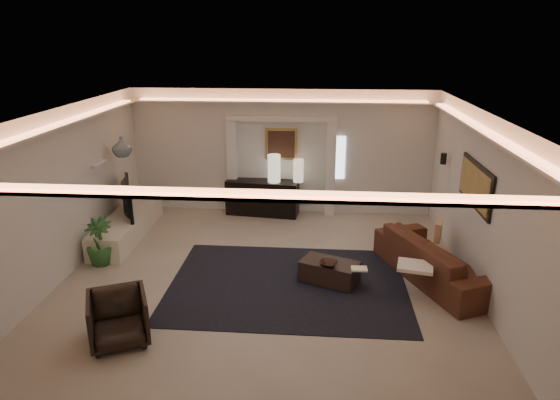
# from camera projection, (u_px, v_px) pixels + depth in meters

# --- Properties ---
(floor) EXTENTS (7.00, 7.00, 0.00)m
(floor) POSITION_uv_depth(u_px,v_px,m) (266.00, 278.00, 8.68)
(floor) COLOR #A99E8C
(floor) RESTS_ON ground
(ceiling) EXTENTS (7.00, 7.00, 0.00)m
(ceiling) POSITION_uv_depth(u_px,v_px,m) (264.00, 112.00, 7.76)
(ceiling) COLOR white
(ceiling) RESTS_ON ground
(wall_back) EXTENTS (7.00, 0.00, 7.00)m
(wall_back) POSITION_uv_depth(u_px,v_px,m) (281.00, 152.00, 11.52)
(wall_back) COLOR silver
(wall_back) RESTS_ON ground
(wall_front) EXTENTS (7.00, 0.00, 7.00)m
(wall_front) POSITION_uv_depth(u_px,v_px,m) (227.00, 311.00, 4.91)
(wall_front) COLOR silver
(wall_front) RESTS_ON ground
(wall_left) EXTENTS (0.00, 7.00, 7.00)m
(wall_left) POSITION_uv_depth(u_px,v_px,m) (62.00, 195.00, 8.48)
(wall_left) COLOR silver
(wall_left) RESTS_ON ground
(wall_right) EXTENTS (0.00, 7.00, 7.00)m
(wall_right) POSITION_uv_depth(u_px,v_px,m) (481.00, 205.00, 7.95)
(wall_right) COLOR silver
(wall_right) RESTS_ON ground
(cove_soffit) EXTENTS (7.00, 7.00, 0.04)m
(cove_soffit) POSITION_uv_depth(u_px,v_px,m) (264.00, 130.00, 7.85)
(cove_soffit) COLOR silver
(cove_soffit) RESTS_ON ceiling
(daylight_slit) EXTENTS (0.25, 0.03, 1.00)m
(daylight_slit) POSITION_uv_depth(u_px,v_px,m) (340.00, 158.00, 11.43)
(daylight_slit) COLOR white
(daylight_slit) RESTS_ON wall_back
(area_rug) EXTENTS (4.00, 3.00, 0.01)m
(area_rug) POSITION_uv_depth(u_px,v_px,m) (288.00, 284.00, 8.46)
(area_rug) COLOR black
(area_rug) RESTS_ON ground
(pilaster_left) EXTENTS (0.22, 0.20, 2.20)m
(pilaster_left) POSITION_uv_depth(u_px,v_px,m) (232.00, 167.00, 11.63)
(pilaster_left) COLOR silver
(pilaster_left) RESTS_ON ground
(pilaster_right) EXTENTS (0.22, 0.20, 2.20)m
(pilaster_right) POSITION_uv_depth(u_px,v_px,m) (331.00, 169.00, 11.45)
(pilaster_right) COLOR silver
(pilaster_right) RESTS_ON ground
(alcove_header) EXTENTS (2.52, 0.20, 0.12)m
(alcove_header) POSITION_uv_depth(u_px,v_px,m) (281.00, 119.00, 11.18)
(alcove_header) COLOR silver
(alcove_header) RESTS_ON wall_back
(painting_frame) EXTENTS (0.74, 0.04, 0.74)m
(painting_frame) POSITION_uv_depth(u_px,v_px,m) (281.00, 144.00, 11.43)
(painting_frame) COLOR tan
(painting_frame) RESTS_ON wall_back
(painting_canvas) EXTENTS (0.62, 0.02, 0.62)m
(painting_canvas) POSITION_uv_depth(u_px,v_px,m) (281.00, 144.00, 11.41)
(painting_canvas) COLOR #4C2D1E
(painting_canvas) RESTS_ON wall_back
(art_panel_frame) EXTENTS (0.04, 1.64, 0.74)m
(art_panel_frame) POSITION_uv_depth(u_px,v_px,m) (476.00, 185.00, 8.16)
(art_panel_frame) COLOR black
(art_panel_frame) RESTS_ON wall_right
(art_panel_gold) EXTENTS (0.02, 1.50, 0.62)m
(art_panel_gold) POSITION_uv_depth(u_px,v_px,m) (474.00, 185.00, 8.16)
(art_panel_gold) COLOR tan
(art_panel_gold) RESTS_ON wall_right
(wall_sconce) EXTENTS (0.12, 0.12, 0.22)m
(wall_sconce) POSITION_uv_depth(u_px,v_px,m) (444.00, 159.00, 9.96)
(wall_sconce) COLOR black
(wall_sconce) RESTS_ON wall_right
(wall_niche) EXTENTS (0.10, 0.55, 0.04)m
(wall_niche) POSITION_uv_depth(u_px,v_px,m) (99.00, 163.00, 9.74)
(wall_niche) COLOR silver
(wall_niche) RESTS_ON wall_left
(console) EXTENTS (1.73, 0.71, 0.84)m
(console) POSITION_uv_depth(u_px,v_px,m) (263.00, 198.00, 11.66)
(console) COLOR black
(console) RESTS_ON ground
(lamp_left) EXTENTS (0.29, 0.29, 0.64)m
(lamp_left) POSITION_uv_depth(u_px,v_px,m) (274.00, 171.00, 11.35)
(lamp_left) COLOR white
(lamp_left) RESTS_ON console
(lamp_right) EXTENTS (0.29, 0.29, 0.53)m
(lamp_right) POSITION_uv_depth(u_px,v_px,m) (298.00, 170.00, 11.37)
(lamp_right) COLOR beige
(lamp_right) RESTS_ON console
(media_ledge) EXTENTS (0.74, 2.75, 0.51)m
(media_ledge) POSITION_uv_depth(u_px,v_px,m) (128.00, 226.00, 10.41)
(media_ledge) COLOR beige
(media_ledge) RESTS_ON ground
(tv) EXTENTS (1.25, 0.67, 0.74)m
(tv) POSITION_uv_depth(u_px,v_px,m) (123.00, 199.00, 10.21)
(tv) COLOR black
(tv) RESTS_ON media_ledge
(figurine) EXTENTS (0.20, 0.20, 0.42)m
(figurine) POSITION_uv_depth(u_px,v_px,m) (128.00, 204.00, 10.53)
(figurine) COLOR #462518
(figurine) RESTS_ON media_ledge
(ginger_jar) EXTENTS (0.41, 0.41, 0.41)m
(ginger_jar) POSITION_uv_depth(u_px,v_px,m) (122.00, 147.00, 10.10)
(ginger_jar) COLOR #384C61
(ginger_jar) RESTS_ON wall_niche
(plant) EXTENTS (0.51, 0.51, 0.89)m
(plant) POSITION_uv_depth(u_px,v_px,m) (99.00, 242.00, 9.09)
(plant) COLOR #285A28
(plant) RESTS_ON ground
(sofa) EXTENTS (2.75, 1.95, 0.75)m
(sofa) POSITION_uv_depth(u_px,v_px,m) (437.00, 259.00, 8.54)
(sofa) COLOR black
(sofa) RESTS_ON ground
(throw_blanket) EXTENTS (0.63, 0.55, 0.06)m
(throw_blanket) POSITION_uv_depth(u_px,v_px,m) (415.00, 266.00, 7.88)
(throw_blanket) COLOR silver
(throw_blanket) RESTS_ON sofa
(throw_pillow) EXTENTS (0.22, 0.39, 0.37)m
(throw_pillow) POSITION_uv_depth(u_px,v_px,m) (438.00, 231.00, 9.30)
(throw_pillow) COLOR tan
(throw_pillow) RESTS_ON sofa
(coffee_table) EXTENTS (1.09, 0.85, 0.36)m
(coffee_table) POSITION_uv_depth(u_px,v_px,m) (329.00, 271.00, 8.48)
(coffee_table) COLOR black
(coffee_table) RESTS_ON ground
(bowl) EXTENTS (0.38, 0.38, 0.07)m
(bowl) POSITION_uv_depth(u_px,v_px,m) (328.00, 262.00, 8.26)
(bowl) COLOR black
(bowl) RESTS_ON coffee_table
(magazine) EXTENTS (0.27, 0.20, 0.03)m
(magazine) POSITION_uv_depth(u_px,v_px,m) (359.00, 267.00, 8.12)
(magazine) COLOR white
(magazine) RESTS_ON coffee_table
(armchair) EXTENTS (1.03, 1.04, 0.72)m
(armchair) POSITION_uv_depth(u_px,v_px,m) (118.00, 319.00, 6.78)
(armchair) COLOR black
(armchair) RESTS_ON ground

